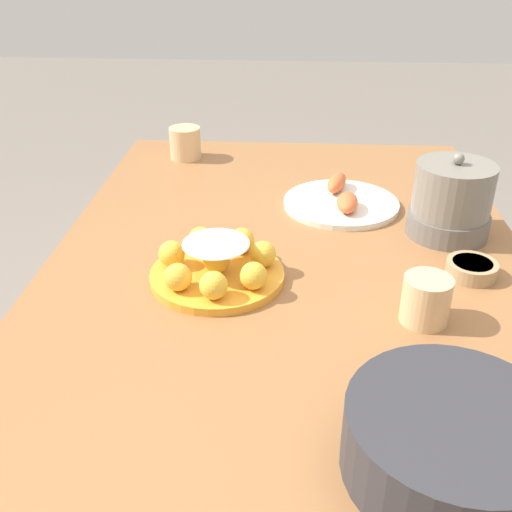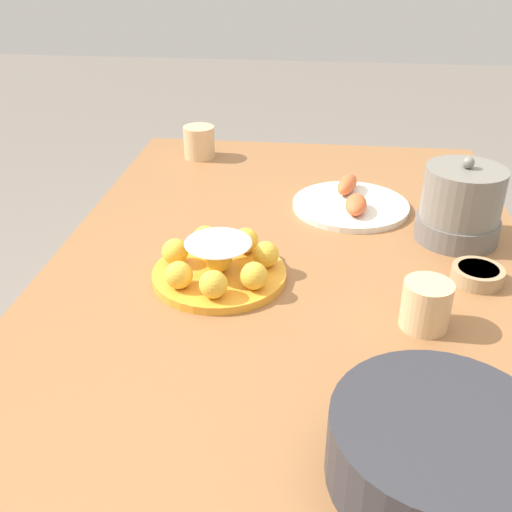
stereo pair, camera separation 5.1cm
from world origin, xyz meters
TOP-DOWN VIEW (x-y plane):
  - dining_table at (0.00, 0.00)m, footprint 1.53×0.97m
  - cake_plate at (0.04, -0.13)m, footprint 0.25×0.25m
  - serving_bowl at (0.47, 0.20)m, footprint 0.26×0.26m
  - sauce_bowl at (-0.00, 0.35)m, footprint 0.10×0.10m
  - seafood_platter at (-0.31, 0.12)m, footprint 0.27×0.27m
  - cup_near at (-0.61, -0.30)m, footprint 0.09×0.09m
  - cup_far at (0.15, 0.23)m, footprint 0.08×0.08m
  - warming_pot at (-0.18, 0.34)m, footprint 0.17×0.17m

SIDE VIEW (x-z plane):
  - dining_table at x=0.00m, z-range 0.30..1.08m
  - seafood_platter at x=-0.31m, z-range 0.77..0.82m
  - sauce_bowl at x=0.00m, z-range 0.78..0.81m
  - cake_plate at x=0.04m, z-range 0.77..0.85m
  - cup_far at x=0.15m, z-range 0.78..0.86m
  - cup_near at x=-0.61m, z-range 0.78..0.87m
  - serving_bowl at x=0.47m, z-range 0.78..0.87m
  - warming_pot at x=-0.18m, z-range 0.77..0.95m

